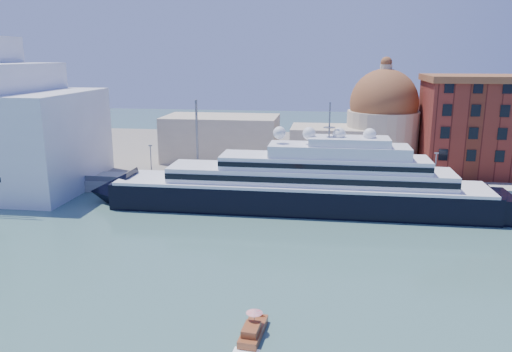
# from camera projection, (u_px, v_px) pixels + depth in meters

# --- Properties ---
(ground) EXTENTS (400.00, 400.00, 0.00)m
(ground) POSITION_uv_depth(u_px,v_px,m) (271.00, 253.00, 77.03)
(ground) COLOR #345A59
(ground) RESTS_ON ground
(quay) EXTENTS (180.00, 10.00, 2.50)m
(quay) POSITION_uv_depth(u_px,v_px,m) (288.00, 189.00, 109.43)
(quay) COLOR gray
(quay) RESTS_ON ground
(land) EXTENTS (260.00, 72.00, 2.00)m
(land) POSITION_uv_depth(u_px,v_px,m) (299.00, 154.00, 148.92)
(land) COLOR slate
(land) RESTS_ON ground
(quay_fence) EXTENTS (180.00, 0.10, 1.20)m
(quay_fence) POSITION_uv_depth(u_px,v_px,m) (287.00, 186.00, 104.66)
(quay_fence) COLOR slate
(quay_fence) RESTS_ON quay
(superyacht) EXTENTS (82.94, 11.50, 24.79)m
(superyacht) POSITION_uv_depth(u_px,v_px,m) (287.00, 188.00, 98.06)
(superyacht) COLOR black
(superyacht) RESTS_ON ground
(service_barge) EXTENTS (11.74, 6.78, 2.51)m
(service_barge) POSITION_uv_depth(u_px,v_px,m) (3.00, 197.00, 104.84)
(service_barge) COLOR white
(service_barge) RESTS_ON ground
(water_taxi) EXTENTS (2.59, 6.41, 2.97)m
(water_taxi) POSITION_uv_depth(u_px,v_px,m) (253.00, 330.00, 54.26)
(water_taxi) COLOR brown
(water_taxi) RESTS_ON ground
(church) EXTENTS (66.00, 18.00, 25.50)m
(church) POSITION_uv_depth(u_px,v_px,m) (321.00, 130.00, 129.07)
(church) COLOR beige
(church) RESTS_ON land
(lamp_posts) EXTENTS (120.80, 2.40, 18.00)m
(lamp_posts) POSITION_uv_depth(u_px,v_px,m) (230.00, 150.00, 107.47)
(lamp_posts) COLOR slate
(lamp_posts) RESTS_ON quay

